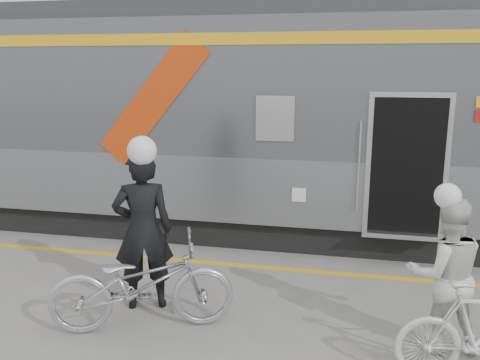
# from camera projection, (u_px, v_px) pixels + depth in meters

# --- Properties ---
(ground) EXTENTS (90.00, 90.00, 0.00)m
(ground) POSITION_uv_depth(u_px,v_px,m) (256.00, 342.00, 5.75)
(ground) COLOR slate
(ground) RESTS_ON ground
(train) EXTENTS (24.00, 3.17, 4.10)m
(train) POSITION_uv_depth(u_px,v_px,m) (277.00, 120.00, 9.37)
(train) COLOR black
(train) RESTS_ON ground
(safety_strip) EXTENTS (24.00, 0.12, 0.01)m
(safety_strip) POSITION_uv_depth(u_px,v_px,m) (281.00, 269.00, 7.79)
(safety_strip) COLOR #EBAE14
(safety_strip) RESTS_ON ground
(man) EXTENTS (0.87, 0.72, 2.05)m
(man) POSITION_uv_depth(u_px,v_px,m) (143.00, 231.00, 6.40)
(man) COLOR black
(man) RESTS_ON ground
(bicycle_left) EXTENTS (2.27, 1.46, 1.13)m
(bicycle_left) POSITION_uv_depth(u_px,v_px,m) (142.00, 284.00, 5.93)
(bicycle_left) COLOR #A7AAAF
(bicycle_left) RESTS_ON ground
(woman) EXTENTS (0.93, 0.78, 1.71)m
(woman) POSITION_uv_depth(u_px,v_px,m) (445.00, 275.00, 5.47)
(woman) COLOR silver
(woman) RESTS_ON ground
(helmet_man) EXTENTS (0.35, 0.35, 0.35)m
(helmet_man) POSITION_uv_depth(u_px,v_px,m) (139.00, 136.00, 6.13)
(helmet_man) COLOR white
(helmet_man) RESTS_ON man
(helmet_woman) EXTENTS (0.27, 0.27, 0.27)m
(helmet_woman) POSITION_uv_depth(u_px,v_px,m) (453.00, 185.00, 5.25)
(helmet_woman) COLOR white
(helmet_woman) RESTS_ON woman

